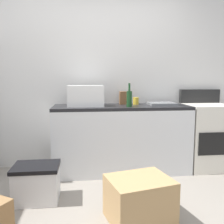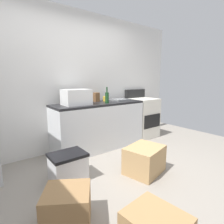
# 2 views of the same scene
# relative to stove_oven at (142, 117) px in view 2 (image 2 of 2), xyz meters

# --- Properties ---
(ground_plane) EXTENTS (6.00, 6.00, 0.00)m
(ground_plane) POSITION_rel_stove_oven_xyz_m (-1.52, -1.21, -0.47)
(ground_plane) COLOR gray
(wall_back) EXTENTS (5.00, 0.10, 2.60)m
(wall_back) POSITION_rel_stove_oven_xyz_m (-1.52, 0.34, 0.83)
(wall_back) COLOR silver
(wall_back) RESTS_ON ground_plane
(kitchen_counter) EXTENTS (1.80, 0.60, 0.90)m
(kitchen_counter) POSITION_rel_stove_oven_xyz_m (-1.22, -0.01, -0.02)
(kitchen_counter) COLOR silver
(kitchen_counter) RESTS_ON ground_plane
(stove_oven) EXTENTS (0.60, 0.61, 1.10)m
(stove_oven) POSITION_rel_stove_oven_xyz_m (0.00, 0.00, 0.00)
(stove_oven) COLOR silver
(stove_oven) RESTS_ON ground_plane
(microwave) EXTENTS (0.46, 0.34, 0.27)m
(microwave) POSITION_rel_stove_oven_xyz_m (-1.69, -0.02, 0.57)
(microwave) COLOR white
(microwave) RESTS_ON kitchen_counter
(sink_basin) EXTENTS (0.36, 0.32, 0.03)m
(sink_basin) POSITION_rel_stove_oven_xyz_m (-0.65, 0.04, 0.45)
(sink_basin) COLOR slate
(sink_basin) RESTS_ON kitchen_counter
(wine_bottle) EXTENTS (0.07, 0.07, 0.30)m
(wine_bottle) POSITION_rel_stove_oven_xyz_m (-1.14, -0.16, 0.54)
(wine_bottle) COLOR #193F1E
(wine_bottle) RESTS_ON kitchen_counter
(coffee_mug) EXTENTS (0.08, 0.08, 0.10)m
(coffee_mug) POSITION_rel_stove_oven_xyz_m (-1.00, 0.11, 0.48)
(coffee_mug) COLOR gold
(coffee_mug) RESTS_ON kitchen_counter
(knife_block) EXTENTS (0.10, 0.10, 0.18)m
(knife_block) POSITION_rel_stove_oven_xyz_m (-1.17, 0.16, 0.52)
(knife_block) COLOR brown
(knife_block) RESTS_ON kitchen_counter
(cardboard_box_large) EXTENTS (0.63, 0.55, 0.39)m
(cardboard_box_large) POSITION_rel_stove_oven_xyz_m (-1.24, -1.22, -0.27)
(cardboard_box_large) COLOR tan
(cardboard_box_large) RESTS_ON ground_plane
(cardboard_box_medium) EXTENTS (0.55, 0.54, 0.35)m
(cardboard_box_medium) POSITION_rel_stove_oven_xyz_m (-2.53, -1.45, -0.29)
(cardboard_box_medium) COLOR olive
(cardboard_box_medium) RESTS_ON ground_plane
(storage_bin) EXTENTS (0.46, 0.36, 0.38)m
(storage_bin) POSITION_rel_stove_oven_xyz_m (-2.21, -0.75, -0.27)
(storage_bin) COLOR silver
(storage_bin) RESTS_ON ground_plane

